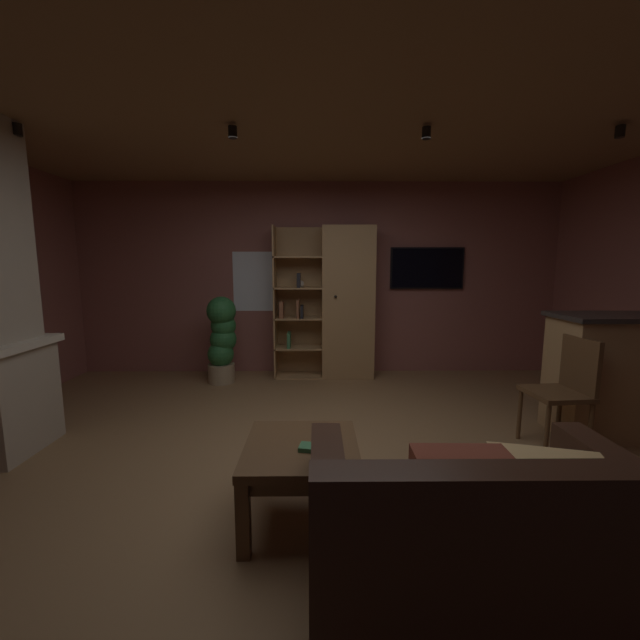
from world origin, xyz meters
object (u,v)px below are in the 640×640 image
Objects in this scene: table_book_0 at (310,447)px; potted_floor_plant at (222,338)px; bookshelf_cabinet at (341,304)px; coffee_table at (301,459)px; leather_couch at (477,548)px; wall_mounted_tv at (427,268)px; dining_chair at (566,385)px.

table_book_0 is 0.11× the size of potted_floor_plant.
bookshelf_cabinet reaches higher than coffee_table.
table_book_0 is (-0.72, 0.58, 0.18)m from leather_couch.
wall_mounted_tv is (1.56, 3.32, 0.97)m from table_book_0.
bookshelf_cabinet is 17.05× the size of table_book_0.
leather_couch is 2.07m from dining_chair.
leather_couch is at bearing -130.84° from dining_chair.
table_book_0 is (-0.36, -3.11, -0.51)m from bookshelf_cabinet.
wall_mounted_tv is (1.19, 0.21, 0.47)m from bookshelf_cabinet.
bookshelf_cabinet is at bearing 83.33° from table_book_0.
potted_floor_plant is at bearing -169.72° from wall_mounted_tv.
table_book_0 is at bearing -67.68° from potted_floor_plant.
dining_chair is at bearing -51.28° from bookshelf_cabinet.
coffee_table is (-0.77, 0.64, 0.07)m from leather_couch.
table_book_0 is 3.06m from potted_floor_plant.
dining_chair reaches higher than leather_couch.
bookshelf_cabinet is 1.60m from potted_floor_plant.
dining_chair is 0.92× the size of wall_mounted_tv.
table_book_0 is 3.80m from wall_mounted_tv.
potted_floor_plant is (-1.53, -0.28, -0.41)m from bookshelf_cabinet.
wall_mounted_tv is at bearing 77.96° from leather_couch.
bookshelf_cabinet is at bearing 10.48° from potted_floor_plant.
bookshelf_cabinet is 2.88× the size of coffee_table.
leather_couch is at bearing -38.57° from table_book_0.
wall_mounted_tv is (2.72, 0.49, 0.87)m from potted_floor_plant.
leather_couch is at bearing -84.44° from bookshelf_cabinet.
bookshelf_cabinet reaches higher than leather_couch.
coffee_table is 0.69× the size of wall_mounted_tv.
bookshelf_cabinet is 3.18m from table_book_0.
potted_floor_plant reaches higher than table_book_0.
dining_chair is at bearing 25.40° from table_book_0.
bookshelf_cabinet is 3.77m from leather_couch.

